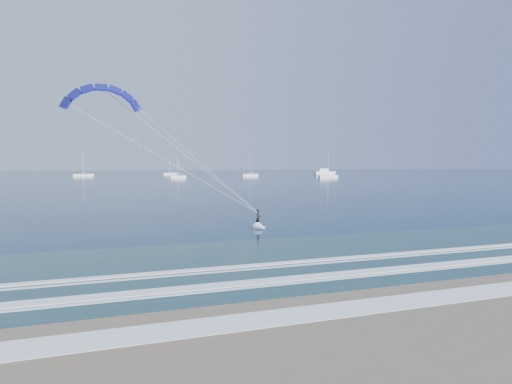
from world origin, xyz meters
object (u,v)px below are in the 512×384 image
object	(u,v)px
motor_yacht	(324,172)
sailboat_2	(83,175)
kitesurfer_rig	(190,158)
sailboat_4	(170,174)
sailboat_5	(250,175)
sailboat_3	(178,177)
sailboat_6	(328,176)

from	to	relation	value
motor_yacht	sailboat_2	bearing A→B (deg)	174.99
kitesurfer_rig	sailboat_2	size ratio (longest dim) A/B	1.54
kitesurfer_rig	sailboat_2	world-z (taller)	kitesurfer_rig
sailboat_4	sailboat_5	world-z (taller)	sailboat_5
kitesurfer_rig	sailboat_3	bearing A→B (deg)	80.12
sailboat_3	sailboat_6	distance (m)	71.00
sailboat_5	kitesurfer_rig	bearing A→B (deg)	-110.75
kitesurfer_rig	motor_yacht	world-z (taller)	kitesurfer_rig
kitesurfer_rig	sailboat_4	bearing A→B (deg)	81.18
kitesurfer_rig	sailboat_6	distance (m)	180.53
kitesurfer_rig	sailboat_3	world-z (taller)	kitesurfer_rig
motor_yacht	sailboat_4	world-z (taller)	sailboat_4
kitesurfer_rig	motor_yacht	size ratio (longest dim) A/B	1.53
sailboat_3	sailboat_5	xyz separation A→B (m)	(41.91, 18.02, 0.01)
sailboat_2	sailboat_5	bearing A→B (deg)	-18.65
sailboat_5	sailboat_6	xyz separation A→B (m)	(26.21, -38.05, 0.01)
sailboat_5	sailboat_3	bearing A→B (deg)	-156.73
kitesurfer_rig	sailboat_5	xyz separation A→B (m)	(71.79, 189.53, -6.46)
kitesurfer_rig	sailboat_4	size ratio (longest dim) A/B	1.89
kitesurfer_rig	motor_yacht	bearing A→B (deg)	58.63
motor_yacht	sailboat_6	bearing A→B (deg)	-116.84
sailboat_4	sailboat_5	xyz separation A→B (m)	(35.40, -45.10, 0.01)
sailboat_4	sailboat_6	bearing A→B (deg)	-53.46
kitesurfer_rig	sailboat_4	distance (m)	237.52
sailboat_3	sailboat_2	bearing A→B (deg)	132.20
sailboat_2	sailboat_3	world-z (taller)	sailboat_2
sailboat_3	sailboat_6	bearing A→B (deg)	-16.38
sailboat_3	kitesurfer_rig	bearing A→B (deg)	-99.88
sailboat_2	sailboat_4	xyz separation A→B (m)	(48.54, 16.78, -0.02)
kitesurfer_rig	sailboat_2	bearing A→B (deg)	93.19
sailboat_2	sailboat_6	world-z (taller)	sailboat_2
sailboat_2	sailboat_6	bearing A→B (deg)	-31.07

